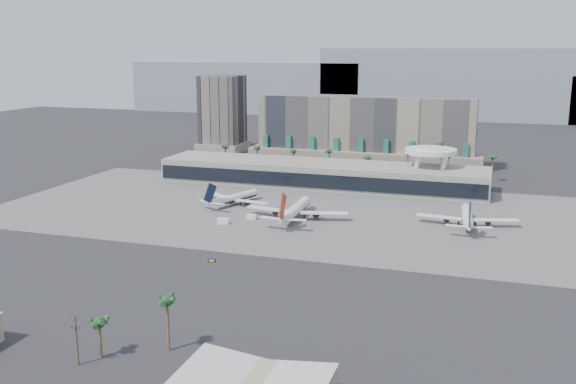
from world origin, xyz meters
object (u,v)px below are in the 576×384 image
(airliner_centre, at_px, (296,210))
(airliner_right, at_px, (467,217))
(taxiway_sign, at_px, (212,260))
(service_vehicle_a, at_px, (223,221))
(service_vehicle_b, at_px, (252,217))
(utility_pole, at_px, (76,336))
(airliner_left, at_px, (235,198))

(airliner_centre, xyz_separation_m, airliner_right, (69.34, 10.77, -0.33))
(taxiway_sign, bearing_deg, airliner_centre, 65.79)
(service_vehicle_a, relative_size, service_vehicle_b, 1.19)
(airliner_centre, bearing_deg, service_vehicle_b, -162.52)
(taxiway_sign, bearing_deg, utility_pole, -103.87)
(taxiway_sign, bearing_deg, airliner_right, 27.65)
(utility_pole, height_order, taxiway_sign, utility_pole)
(utility_pole, xyz_separation_m, service_vehicle_b, (-8.29, 131.09, -6.13))
(airliner_centre, height_order, taxiway_sign, airliner_centre)
(airliner_centre, bearing_deg, taxiway_sign, -100.98)
(airliner_left, xyz_separation_m, service_vehicle_a, (8.06, -32.01, -2.12))
(airliner_centre, relative_size, service_vehicle_a, 9.85)
(airliner_centre, relative_size, service_vehicle_b, 11.73)
(taxiway_sign, bearing_deg, service_vehicle_b, 82.70)
(airliner_centre, relative_size, taxiway_sign, 18.95)
(utility_pole, bearing_deg, airliner_left, 99.27)
(airliner_right, distance_m, taxiway_sign, 107.87)
(service_vehicle_b, distance_m, taxiway_sign, 56.27)
(airliner_left, height_order, airliner_right, airliner_right)
(airliner_right, bearing_deg, airliner_left, 172.90)
(service_vehicle_a, relative_size, taxiway_sign, 1.92)
(utility_pole, height_order, airliner_left, airliner_left)
(utility_pole, bearing_deg, taxiway_sign, 90.81)
(utility_pole, relative_size, service_vehicle_b, 3.07)
(airliner_right, bearing_deg, utility_pole, -122.42)
(service_vehicle_a, bearing_deg, utility_pole, -96.68)
(service_vehicle_b, height_order, taxiway_sign, service_vehicle_b)
(utility_pole, bearing_deg, service_vehicle_a, 97.96)
(airliner_right, bearing_deg, taxiway_sign, -142.09)
(airliner_left, xyz_separation_m, airliner_centre, (34.25, -15.61, 0.74))
(airliner_left, height_order, airliner_centre, airliner_centre)
(utility_pole, distance_m, airliner_centre, 137.49)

